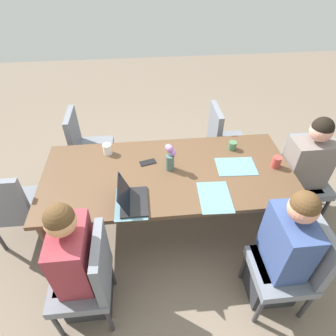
{
  "coord_description": "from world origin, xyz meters",
  "views": [
    {
      "loc": [
        -0.19,
        -1.89,
        2.43
      ],
      "look_at": [
        0.0,
        0.0,
        0.78
      ],
      "focal_mm": 30.14,
      "sensor_mm": 36.0,
      "label": 1
    }
  ],
  "objects_px": {
    "chair_head_left_right_far": "(12,205)",
    "coffee_mug_near_left": "(107,149)",
    "phone_black": "(148,162)",
    "coffee_mug_near_right": "(276,162)",
    "coffee_mug_centre_left": "(232,146)",
    "chair_near_left_mid": "(89,277)",
    "chair_near_left_far": "(293,264)",
    "flower_vase": "(170,157)",
    "person_head_right_left_near": "(302,176)",
    "chair_head_right_left_near": "(304,173)",
    "chair_far_right_near": "(223,138)",
    "laptop_near_left_mid": "(131,199)",
    "person_near_left_mid": "(79,268)",
    "chair_far_right_mid": "(86,144)",
    "dining_table": "(168,178)",
    "person_near_left_far": "(281,256)"
  },
  "relations": [
    {
      "from": "coffee_mug_near_right",
      "to": "coffee_mug_centre_left",
      "type": "distance_m",
      "value": 0.45
    },
    {
      "from": "person_head_right_left_near",
      "to": "laptop_near_left_mid",
      "type": "xyz_separation_m",
      "value": [
        -1.68,
        -0.37,
        0.25
      ]
    },
    {
      "from": "chair_near_left_far",
      "to": "flower_vase",
      "type": "relative_size",
      "value": 3.39
    },
    {
      "from": "flower_vase",
      "to": "coffee_mug_near_left",
      "type": "bearing_deg",
      "value": 153.45
    },
    {
      "from": "laptop_near_left_mid",
      "to": "coffee_mug_centre_left",
      "type": "height_order",
      "value": "laptop_near_left_mid"
    },
    {
      "from": "person_near_left_mid",
      "to": "chair_far_right_mid",
      "type": "relative_size",
      "value": 1.33
    },
    {
      "from": "chair_head_right_left_near",
      "to": "chair_near_left_mid",
      "type": "bearing_deg",
      "value": -156.04
    },
    {
      "from": "dining_table",
      "to": "laptop_near_left_mid",
      "type": "relative_size",
      "value": 7.07
    },
    {
      "from": "chair_near_left_far",
      "to": "coffee_mug_near_right",
      "type": "xyz_separation_m",
      "value": [
        0.14,
        0.84,
        0.29
      ]
    },
    {
      "from": "chair_near_left_far",
      "to": "coffee_mug_near_right",
      "type": "distance_m",
      "value": 0.9
    },
    {
      "from": "person_head_right_left_near",
      "to": "person_near_left_far",
      "type": "distance_m",
      "value": 1.01
    },
    {
      "from": "chair_far_right_mid",
      "to": "chair_near_left_far",
      "type": "bearing_deg",
      "value": -44.76
    },
    {
      "from": "chair_far_right_near",
      "to": "coffee_mug_near_left",
      "type": "height_order",
      "value": "chair_far_right_near"
    },
    {
      "from": "chair_far_right_near",
      "to": "chair_head_left_right_far",
      "type": "xyz_separation_m",
      "value": [
        -2.18,
        -0.84,
        0.0
      ]
    },
    {
      "from": "chair_head_right_left_near",
      "to": "person_head_right_left_near",
      "type": "xyz_separation_m",
      "value": [
        -0.06,
        -0.07,
        0.03
      ]
    },
    {
      "from": "chair_head_left_right_far",
      "to": "flower_vase",
      "type": "relative_size",
      "value": 3.39
    },
    {
      "from": "chair_head_right_left_near",
      "to": "flower_vase",
      "type": "bearing_deg",
      "value": -177.56
    },
    {
      "from": "chair_near_left_mid",
      "to": "phone_black",
      "type": "height_order",
      "value": "chair_near_left_mid"
    },
    {
      "from": "chair_far_right_near",
      "to": "laptop_near_left_mid",
      "type": "distance_m",
      "value": 1.59
    },
    {
      "from": "chair_head_left_right_far",
      "to": "phone_black",
      "type": "relative_size",
      "value": 6.0
    },
    {
      "from": "chair_head_right_left_near",
      "to": "person_near_left_far",
      "type": "distance_m",
      "value": 1.11
    },
    {
      "from": "dining_table",
      "to": "laptop_near_left_mid",
      "type": "height_order",
      "value": "laptop_near_left_mid"
    },
    {
      "from": "person_head_right_left_near",
      "to": "chair_near_left_far",
      "type": "distance_m",
      "value": 1.02
    },
    {
      "from": "flower_vase",
      "to": "coffee_mug_centre_left",
      "type": "bearing_deg",
      "value": 20.08
    },
    {
      "from": "chair_near_left_far",
      "to": "person_near_left_far",
      "type": "xyz_separation_m",
      "value": [
        -0.07,
        0.06,
        0.03
      ]
    },
    {
      "from": "chair_near_left_mid",
      "to": "person_near_left_mid",
      "type": "xyz_separation_m",
      "value": [
        -0.07,
        0.06,
        0.03
      ]
    },
    {
      "from": "dining_table",
      "to": "person_head_right_left_near",
      "type": "relative_size",
      "value": 1.89
    },
    {
      "from": "dining_table",
      "to": "chair_near_left_mid",
      "type": "height_order",
      "value": "chair_near_left_mid"
    },
    {
      "from": "chair_head_left_right_far",
      "to": "coffee_mug_near_left",
      "type": "xyz_separation_m",
      "value": [
        0.88,
        0.38,
        0.29
      ]
    },
    {
      "from": "chair_head_left_right_far",
      "to": "dining_table",
      "type": "bearing_deg",
      "value": 1.69
    },
    {
      "from": "person_head_right_left_near",
      "to": "chair_near_left_far",
      "type": "xyz_separation_m",
      "value": [
        -0.49,
        -0.9,
        -0.03
      ]
    },
    {
      "from": "chair_near_left_mid",
      "to": "flower_vase",
      "type": "distance_m",
      "value": 1.16
    },
    {
      "from": "person_head_right_left_near",
      "to": "person_near_left_mid",
      "type": "bearing_deg",
      "value": -159.36
    },
    {
      "from": "person_head_right_left_near",
      "to": "chair_head_left_right_far",
      "type": "relative_size",
      "value": 1.33
    },
    {
      "from": "chair_far_right_near",
      "to": "phone_black",
      "type": "xyz_separation_m",
      "value": [
        -0.92,
        -0.64,
        0.24
      ]
    },
    {
      "from": "person_head_right_left_near",
      "to": "coffee_mug_near_left",
      "type": "bearing_deg",
      "value": 170.92
    },
    {
      "from": "person_near_left_mid",
      "to": "chair_near_left_far",
      "type": "bearing_deg",
      "value": -3.99
    },
    {
      "from": "dining_table",
      "to": "laptop_near_left_mid",
      "type": "xyz_separation_m",
      "value": [
        -0.33,
        -0.34,
        0.11
      ]
    },
    {
      "from": "coffee_mug_centre_left",
      "to": "chair_near_left_mid",
      "type": "bearing_deg",
      "value": -140.48
    },
    {
      "from": "chair_head_right_left_near",
      "to": "person_near_left_mid",
      "type": "height_order",
      "value": "person_near_left_mid"
    },
    {
      "from": "chair_head_right_left_near",
      "to": "coffee_mug_near_right",
      "type": "bearing_deg",
      "value": -162.89
    },
    {
      "from": "chair_far_right_near",
      "to": "coffee_mug_near_right",
      "type": "xyz_separation_m",
      "value": [
        0.25,
        -0.82,
        0.29
      ]
    },
    {
      "from": "laptop_near_left_mid",
      "to": "phone_black",
      "type": "bearing_deg",
      "value": 72.59
    },
    {
      "from": "chair_near_left_far",
      "to": "chair_head_right_left_near",
      "type": "bearing_deg",
      "value": 60.31
    },
    {
      "from": "person_near_left_mid",
      "to": "chair_far_right_mid",
      "type": "bearing_deg",
      "value": 94.83
    },
    {
      "from": "chair_head_right_left_near",
      "to": "flower_vase",
      "type": "xyz_separation_m",
      "value": [
        -1.39,
        -0.06,
        0.37
      ]
    },
    {
      "from": "coffee_mug_near_right",
      "to": "flower_vase",
      "type": "bearing_deg",
      "value": 175.93
    },
    {
      "from": "chair_head_right_left_near",
      "to": "chair_far_right_near",
      "type": "bearing_deg",
      "value": 134.2
    },
    {
      "from": "coffee_mug_near_right",
      "to": "chair_near_left_mid",
      "type": "bearing_deg",
      "value": -154.42
    },
    {
      "from": "chair_far_right_near",
      "to": "laptop_near_left_mid",
      "type": "bearing_deg",
      "value": -133.34
    }
  ]
}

